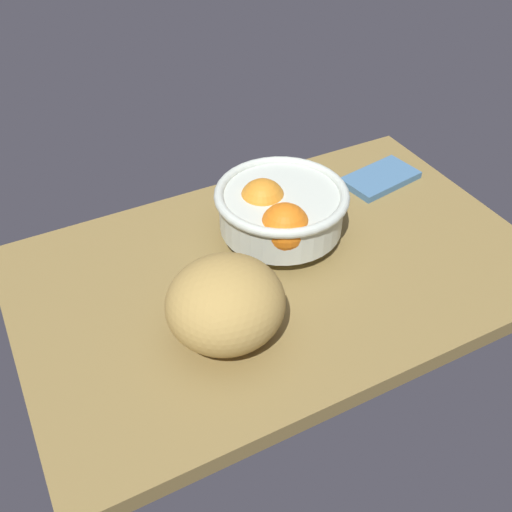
% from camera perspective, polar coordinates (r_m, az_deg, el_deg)
% --- Properties ---
extents(ground_plane, '(0.83, 0.52, 0.03)m').
position_cam_1_polar(ground_plane, '(0.96, 2.28, -1.70)').
color(ground_plane, olive).
extents(fruit_bowl, '(0.22, 0.22, 0.11)m').
position_cam_1_polar(fruit_bowl, '(0.96, 2.31, 4.53)').
color(fruit_bowl, silver).
rests_on(fruit_bowl, ground).
extents(bread_loaf, '(0.20, 0.20, 0.12)m').
position_cam_1_polar(bread_loaf, '(0.81, -2.96, -4.59)').
color(bread_loaf, '#B39049').
rests_on(bread_loaf, ground).
extents(napkin_folded, '(0.15, 0.10, 0.01)m').
position_cam_1_polar(napkin_folded, '(1.16, 11.97, 7.39)').
color(napkin_folded, teal).
rests_on(napkin_folded, ground).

